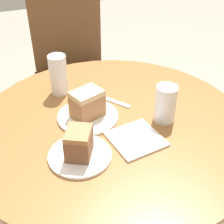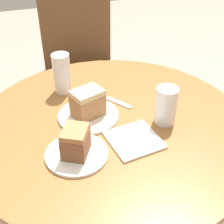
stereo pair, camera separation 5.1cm
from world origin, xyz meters
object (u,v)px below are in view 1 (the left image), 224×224
object	(u,v)px
cake_slice_near	(87,104)
cake_slice_far	(79,143)
glass_water	(59,77)
chair	(74,73)
plate_near	(88,116)
glass_lemonade	(165,106)
plate_far	(80,155)

from	to	relation	value
cake_slice_near	cake_slice_far	xyz separation A→B (m)	(-0.09, -0.18, -0.00)
glass_water	chair	bearing A→B (deg)	70.30
chair	plate_near	world-z (taller)	chair
cake_slice_near	glass_lemonade	world-z (taller)	glass_lemonade
plate_far	glass_lemonade	bearing A→B (deg)	11.75
plate_near	cake_slice_far	xyz separation A→B (m)	(-0.09, -0.18, 0.05)
chair	cake_slice_near	distance (m)	0.92
glass_lemonade	chair	bearing A→B (deg)	93.97
plate_near	cake_slice_near	xyz separation A→B (m)	(0.00, 0.00, 0.05)
plate_far	glass_lemonade	xyz separation A→B (m)	(0.33, 0.07, 0.06)
glass_lemonade	glass_water	distance (m)	0.43
cake_slice_near	glass_lemonade	distance (m)	0.27
cake_slice_far	glass_water	distance (m)	0.39
cake_slice_near	glass_lemonade	bearing A→B (deg)	-24.72
cake_slice_near	glass_water	xyz separation A→B (m)	(-0.05, 0.20, 0.01)
plate_near	cake_slice_near	size ratio (longest dim) A/B	1.72
cake_slice_near	cake_slice_far	bearing A→B (deg)	-115.50
cake_slice_far	glass_water	size ratio (longest dim) A/B	0.70
plate_far	glass_water	distance (m)	0.39
plate_far	cake_slice_far	bearing A→B (deg)	0.00
plate_far	glass_lemonade	distance (m)	0.34
cake_slice_far	glass_lemonade	bearing A→B (deg)	11.75
plate_far	cake_slice_near	bearing A→B (deg)	64.50
plate_near	glass_lemonade	size ratio (longest dim) A/B	1.61
plate_near	glass_water	distance (m)	0.22
plate_near	plate_far	bearing A→B (deg)	-115.50
cake_slice_far	glass_lemonade	size ratio (longest dim) A/B	0.83
plate_near	chair	bearing A→B (deg)	77.95
plate_far	cake_slice_far	xyz separation A→B (m)	(0.00, 0.00, 0.05)
plate_far	glass_water	size ratio (longest dim) A/B	1.22
plate_far	glass_water	bearing A→B (deg)	84.27
glass_water	plate_far	bearing A→B (deg)	-95.73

